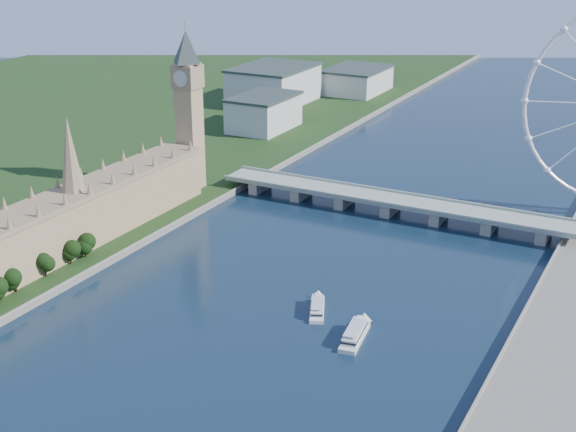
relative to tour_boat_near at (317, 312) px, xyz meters
The scene contains 6 objects.
parliament_range 145.69m from the tour_boat_near, behind, with size 24.00×200.00×70.00m.
big_ben 195.46m from the tour_boat_near, 141.79° to the left, with size 20.02×20.02×110.00m.
westminster_bridge 136.83m from the tour_boat_near, 96.89° to the left, with size 220.00×22.00×9.50m.
city_skyline 396.78m from the tour_boat_near, 86.70° to the left, with size 505.00×280.00×32.00m.
tour_boat_near is the anchor object (origin of this frame).
tour_boat_far 29.02m from the tour_boat_near, 31.16° to the right, with size 7.62×29.80×6.59m, color silver, non-canonical shape.
Camera 1 is at (154.95, -128.46, 169.27)m, focal length 50.00 mm.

